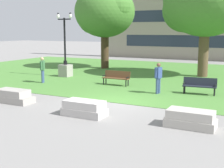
{
  "coord_description": "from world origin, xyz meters",
  "views": [
    {
      "loc": [
        6.64,
        -13.2,
        3.49
      ],
      "look_at": [
        0.62,
        -1.4,
        1.2
      ],
      "focal_mm": 50.0,
      "sensor_mm": 36.0,
      "label": 1
    }
  ],
  "objects_px": {
    "park_bench_near_left": "(200,85)",
    "concrete_block_right": "(190,119)",
    "concrete_block_left": "(84,108)",
    "person_bystander_near_lawn": "(158,76)",
    "park_bench_near_right": "(116,77)",
    "concrete_block_center": "(14,96)",
    "person_bystander_far_lawn": "(43,68)",
    "lamp_post_center": "(65,64)"
  },
  "relations": [
    {
      "from": "concrete_block_right",
      "to": "park_bench_near_right",
      "type": "bearing_deg",
      "value": 133.31
    },
    {
      "from": "concrete_block_left",
      "to": "concrete_block_center",
      "type": "bearing_deg",
      "value": 173.73
    },
    {
      "from": "concrete_block_right",
      "to": "park_bench_near_right",
      "type": "relative_size",
      "value": 1.0
    },
    {
      "from": "concrete_block_center",
      "to": "concrete_block_left",
      "type": "relative_size",
      "value": 1.06
    },
    {
      "from": "park_bench_near_left",
      "to": "park_bench_near_right",
      "type": "xyz_separation_m",
      "value": [
        -5.35,
        0.53,
        0.0
      ]
    },
    {
      "from": "concrete_block_right",
      "to": "park_bench_near_right",
      "type": "height_order",
      "value": "park_bench_near_right"
    },
    {
      "from": "concrete_block_right",
      "to": "person_bystander_far_lawn",
      "type": "distance_m",
      "value": 12.25
    },
    {
      "from": "concrete_block_center",
      "to": "lamp_post_center",
      "type": "height_order",
      "value": "lamp_post_center"
    },
    {
      "from": "concrete_block_right",
      "to": "person_bystander_near_lawn",
      "type": "distance_m",
      "value": 6.08
    },
    {
      "from": "park_bench_near_left",
      "to": "park_bench_near_right",
      "type": "distance_m",
      "value": 5.37
    },
    {
      "from": "concrete_block_right",
      "to": "person_bystander_far_lawn",
      "type": "xyz_separation_m",
      "value": [
        -11.07,
        5.22,
        0.68
      ]
    },
    {
      "from": "park_bench_near_left",
      "to": "concrete_block_right",
      "type": "bearing_deg",
      "value": -81.33
    },
    {
      "from": "park_bench_near_left",
      "to": "person_bystander_near_lawn",
      "type": "xyz_separation_m",
      "value": [
        -2.08,
        -0.9,
        0.44
      ]
    },
    {
      "from": "park_bench_near_left",
      "to": "person_bystander_far_lawn",
      "type": "height_order",
      "value": "person_bystander_far_lawn"
    },
    {
      "from": "concrete_block_right",
      "to": "park_bench_near_left",
      "type": "height_order",
      "value": "park_bench_near_left"
    },
    {
      "from": "park_bench_near_left",
      "to": "person_bystander_far_lawn",
      "type": "relative_size",
      "value": 1.08
    },
    {
      "from": "concrete_block_center",
      "to": "park_bench_near_left",
      "type": "xyz_separation_m",
      "value": [
        7.66,
        6.1,
        0.23
      ]
    },
    {
      "from": "concrete_block_center",
      "to": "concrete_block_right",
      "type": "bearing_deg",
      "value": -0.3
    },
    {
      "from": "concrete_block_left",
      "to": "person_bystander_near_lawn",
      "type": "bearing_deg",
      "value": 77.54
    },
    {
      "from": "person_bystander_near_lawn",
      "to": "park_bench_near_right",
      "type": "bearing_deg",
      "value": 156.42
    },
    {
      "from": "concrete_block_left",
      "to": "park_bench_near_left",
      "type": "xyz_separation_m",
      "value": [
        3.33,
        6.57,
        0.23
      ]
    },
    {
      "from": "concrete_block_right",
      "to": "park_bench_near_left",
      "type": "relative_size",
      "value": 0.98
    },
    {
      "from": "person_bystander_near_lawn",
      "to": "person_bystander_far_lawn",
      "type": "xyz_separation_m",
      "value": [
        -8.06,
        -0.02,
        -0.0
      ]
    },
    {
      "from": "park_bench_near_left",
      "to": "person_bystander_far_lawn",
      "type": "distance_m",
      "value": 10.18
    },
    {
      "from": "concrete_block_right",
      "to": "person_bystander_near_lawn",
      "type": "bearing_deg",
      "value": 119.89
    },
    {
      "from": "park_bench_near_left",
      "to": "person_bystander_near_lawn",
      "type": "distance_m",
      "value": 2.31
    },
    {
      "from": "concrete_block_right",
      "to": "person_bystander_far_lawn",
      "type": "height_order",
      "value": "person_bystander_far_lawn"
    },
    {
      "from": "concrete_block_left",
      "to": "concrete_block_right",
      "type": "distance_m",
      "value": 4.29
    },
    {
      "from": "concrete_block_center",
      "to": "person_bystander_near_lawn",
      "type": "xyz_separation_m",
      "value": [
        5.59,
        5.19,
        0.68
      ]
    },
    {
      "from": "concrete_block_center",
      "to": "concrete_block_left",
      "type": "bearing_deg",
      "value": -6.27
    },
    {
      "from": "concrete_block_center",
      "to": "person_bystander_far_lawn",
      "type": "bearing_deg",
      "value": 115.51
    },
    {
      "from": "lamp_post_center",
      "to": "person_bystander_far_lawn",
      "type": "bearing_deg",
      "value": -84.16
    },
    {
      "from": "park_bench_near_right",
      "to": "person_bystander_near_lawn",
      "type": "xyz_separation_m",
      "value": [
        3.27,
        -1.43,
        0.44
      ]
    },
    {
      "from": "concrete_block_center",
      "to": "lamp_post_center",
      "type": "xyz_separation_m",
      "value": [
        -2.78,
        8.21,
        0.69
      ]
    },
    {
      "from": "park_bench_near_right",
      "to": "lamp_post_center",
      "type": "distance_m",
      "value": 5.35
    },
    {
      "from": "person_bystander_far_lawn",
      "to": "concrete_block_left",
      "type": "bearing_deg",
      "value": -39.71
    },
    {
      "from": "concrete_block_center",
      "to": "person_bystander_far_lawn",
      "type": "height_order",
      "value": "person_bystander_far_lawn"
    },
    {
      "from": "person_bystander_far_lawn",
      "to": "park_bench_near_right",
      "type": "bearing_deg",
      "value": 16.85
    },
    {
      "from": "concrete_block_center",
      "to": "concrete_block_right",
      "type": "height_order",
      "value": "same"
    },
    {
      "from": "concrete_block_center",
      "to": "concrete_block_left",
      "type": "distance_m",
      "value": 4.36
    },
    {
      "from": "person_bystander_near_lawn",
      "to": "concrete_block_center",
      "type": "bearing_deg",
      "value": -137.09
    },
    {
      "from": "concrete_block_left",
      "to": "person_bystander_far_lawn",
      "type": "xyz_separation_m",
      "value": [
        -6.8,
        5.65,
        0.68
      ]
    }
  ]
}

